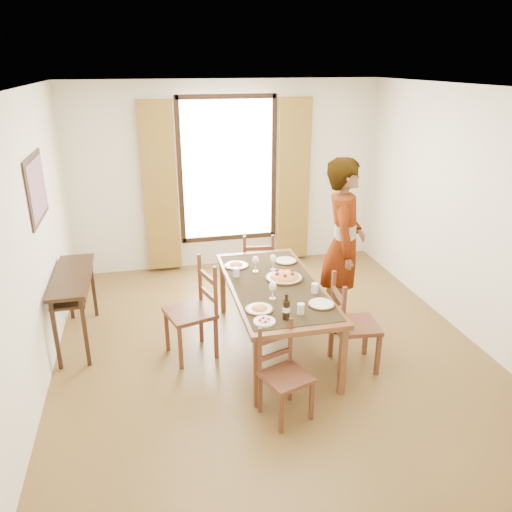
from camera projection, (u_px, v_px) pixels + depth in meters
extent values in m
plane|color=#4A3117|center=(269.00, 346.00, 5.49)|extent=(5.00, 5.00, 0.00)
cube|color=silver|center=(227.00, 177.00, 7.27)|extent=(4.50, 0.10, 2.70)
cube|color=silver|center=(383.00, 370.00, 2.73)|extent=(4.50, 0.10, 2.70)
cube|color=silver|center=(30.00, 247.00, 4.53)|extent=(0.10, 5.00, 2.70)
cube|color=silver|center=(468.00, 215.00, 5.46)|extent=(0.10, 5.00, 2.70)
cube|color=white|center=(271.00, 85.00, 4.50)|extent=(4.50, 5.00, 0.04)
cube|color=white|center=(228.00, 170.00, 7.20)|extent=(1.30, 0.04, 2.00)
cube|color=olive|center=(160.00, 188.00, 7.02)|extent=(0.48, 0.10, 2.40)
cube|color=olive|center=(293.00, 181.00, 7.42)|extent=(0.48, 0.10, 2.40)
cube|color=black|center=(36.00, 188.00, 4.93)|extent=(0.02, 0.86, 0.66)
cube|color=#CD5126|center=(37.00, 188.00, 4.93)|extent=(0.01, 0.76, 0.56)
cube|color=#331F11|center=(72.00, 276.00, 5.33)|extent=(0.38, 1.20, 0.04)
cube|color=#331F11|center=(73.00, 286.00, 5.37)|extent=(0.34, 1.10, 0.03)
cube|color=#331F11|center=(56.00, 336.00, 4.95)|extent=(0.04, 0.04, 0.76)
cube|color=#331F11|center=(69.00, 290.00, 5.95)|extent=(0.04, 0.04, 0.76)
cube|color=#331F11|center=(85.00, 333.00, 5.01)|extent=(0.04, 0.04, 0.76)
cube|color=#331F11|center=(93.00, 287.00, 6.00)|extent=(0.04, 0.04, 0.76)
cube|color=brown|center=(275.00, 287.00, 5.21)|extent=(0.93, 1.98, 0.05)
cube|color=black|center=(275.00, 284.00, 5.20)|extent=(0.86, 1.82, 0.01)
cube|color=brown|center=(257.00, 373.00, 4.42)|extent=(0.06, 0.06, 0.70)
cube|color=brown|center=(223.00, 286.00, 6.11)|extent=(0.06, 0.06, 0.70)
cube|color=brown|center=(343.00, 361.00, 4.59)|extent=(0.06, 0.06, 0.70)
cube|color=brown|center=(286.00, 280.00, 6.27)|extent=(0.06, 0.06, 0.70)
cube|color=#4F2E1A|center=(190.00, 313.00, 5.16)|extent=(0.57, 0.57, 0.04)
cube|color=#4F2E1A|center=(167.00, 330.00, 5.32)|extent=(0.04, 0.04, 0.49)
cube|color=#4F2E1A|center=(201.00, 321.00, 5.50)|extent=(0.04, 0.04, 0.49)
cube|color=#4F2E1A|center=(180.00, 347.00, 5.00)|extent=(0.04, 0.04, 0.49)
cube|color=#4F2E1A|center=(216.00, 337.00, 5.18)|extent=(0.04, 0.04, 0.49)
cube|color=#4F2E1A|center=(200.00, 278.00, 5.31)|extent=(0.04, 0.04, 0.55)
cube|color=#4F2E1A|center=(215.00, 292.00, 5.00)|extent=(0.04, 0.04, 0.55)
cube|color=#4F2E1A|center=(208.00, 294.00, 5.19)|extent=(0.14, 0.39, 0.05)
cube|color=#4F2E1A|center=(207.00, 277.00, 5.12)|extent=(0.14, 0.39, 0.05)
cube|color=#4F2E1A|center=(257.00, 267.00, 6.46)|extent=(0.46, 0.46, 0.04)
cube|color=#4F2E1A|center=(269.00, 276.00, 6.72)|extent=(0.04, 0.04, 0.44)
cube|color=#4F2E1A|center=(272.00, 287.00, 6.39)|extent=(0.04, 0.04, 0.44)
cube|color=#4F2E1A|center=(243.00, 277.00, 6.68)|extent=(0.04, 0.04, 0.44)
cube|color=#4F2E1A|center=(245.00, 288.00, 6.36)|extent=(0.04, 0.04, 0.44)
cube|color=#4F2E1A|center=(273.00, 254.00, 6.21)|extent=(0.04, 0.04, 0.49)
cube|color=#4F2E1A|center=(245.00, 255.00, 6.18)|extent=(0.04, 0.04, 0.49)
cube|color=#4F2E1A|center=(259.00, 261.00, 6.23)|extent=(0.35, 0.07, 0.05)
cube|color=#4F2E1A|center=(259.00, 248.00, 6.17)|extent=(0.35, 0.07, 0.05)
cube|color=#4F2E1A|center=(286.00, 377.00, 4.27)|extent=(0.48, 0.48, 0.04)
cube|color=#4F2E1A|center=(281.00, 413.00, 4.14)|extent=(0.04, 0.04, 0.40)
cube|color=#4F2E1A|center=(260.00, 393.00, 4.39)|extent=(0.04, 0.04, 0.40)
cube|color=#4F2E1A|center=(312.00, 400.00, 4.30)|extent=(0.04, 0.04, 0.40)
cube|color=#4F2E1A|center=(290.00, 381.00, 4.55)|extent=(0.04, 0.04, 0.40)
cube|color=#4F2E1A|center=(260.00, 351.00, 4.24)|extent=(0.03, 0.03, 0.45)
cube|color=#4F2E1A|center=(290.00, 340.00, 4.40)|extent=(0.03, 0.03, 0.45)
cube|color=#4F2E1A|center=(275.00, 354.00, 4.36)|extent=(0.31, 0.13, 0.04)
cube|color=#4F2E1A|center=(276.00, 339.00, 4.30)|extent=(0.31, 0.13, 0.04)
cube|color=#4F2E1A|center=(355.00, 325.00, 4.97)|extent=(0.48, 0.48, 0.04)
cube|color=#4F2E1A|center=(378.00, 354.00, 4.91)|extent=(0.04, 0.04, 0.47)
cube|color=#4F2E1A|center=(341.00, 357.00, 4.87)|extent=(0.04, 0.04, 0.47)
cube|color=#4F2E1A|center=(366.00, 335.00, 5.25)|extent=(0.04, 0.04, 0.47)
cube|color=#4F2E1A|center=(331.00, 337.00, 5.21)|extent=(0.04, 0.04, 0.47)
cube|color=#4F2E1A|center=(343.00, 312.00, 4.69)|extent=(0.04, 0.04, 0.52)
cube|color=#4F2E1A|center=(333.00, 295.00, 5.03)|extent=(0.04, 0.04, 0.52)
cube|color=#4F2E1A|center=(337.00, 312.00, 4.90)|extent=(0.07, 0.37, 0.05)
cube|color=#4F2E1A|center=(338.00, 295.00, 4.83)|extent=(0.07, 0.37, 0.05)
imported|color=#93959B|center=(343.00, 246.00, 5.58)|extent=(1.06, 0.99, 1.99)
cylinder|color=silver|center=(315.00, 288.00, 4.98)|extent=(0.07, 0.07, 0.10)
cylinder|color=silver|center=(236.00, 272.00, 5.36)|extent=(0.07, 0.07, 0.10)
cylinder|color=silver|center=(301.00, 309.00, 4.57)|extent=(0.07, 0.07, 0.10)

